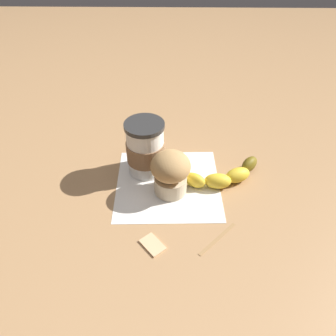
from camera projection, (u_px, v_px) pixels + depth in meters
ground_plane at (168, 184)px, 0.78m from camera, size 3.00×3.00×0.00m
paper_napkin at (168, 184)px, 0.78m from camera, size 0.25×0.25×0.00m
coffee_cup at (145, 148)px, 0.77m from camera, size 0.09×0.09×0.13m
muffin at (171, 172)px, 0.72m from camera, size 0.09×0.09×0.11m
banana at (226, 176)px, 0.77m from camera, size 0.19×0.11×0.04m
sugar_packet at (153, 244)px, 0.64m from camera, size 0.06×0.06×0.01m
wooden_stirrer at (218, 239)px, 0.66m from camera, size 0.08×0.08×0.00m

